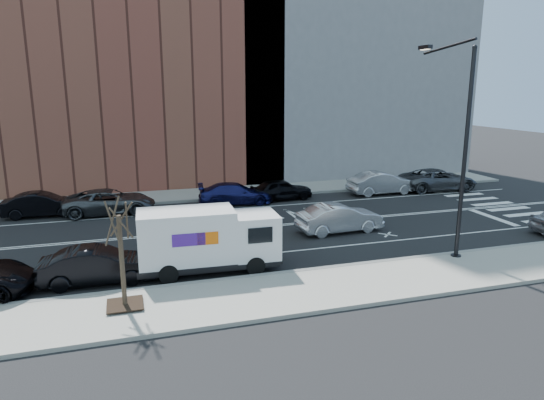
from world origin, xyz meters
TOP-DOWN VIEW (x-y plane):
  - ground at (0.00, 0.00)m, footprint 120.00×120.00m
  - sidewalk_near at (0.00, -8.80)m, footprint 44.00×3.60m
  - sidewalk_far at (0.00, 8.80)m, footprint 44.00×3.60m
  - curb_near at (0.00, -7.00)m, footprint 44.00×0.25m
  - curb_far at (0.00, 7.00)m, footprint 44.00×0.25m
  - crosswalk at (16.00, 0.00)m, footprint 3.00×14.00m
  - road_markings at (0.00, 0.00)m, footprint 40.00×8.60m
  - bldg_brick at (-8.00, 15.60)m, footprint 26.00×10.00m
  - bldg_concrete at (12.00, 15.60)m, footprint 20.00×10.00m
  - streetlight at (7.00, -6.91)m, footprint 0.44×4.02m
  - street_tree at (-7.00, -8.40)m, footprint 1.20×1.20m
  - fedex_van at (-3.68, -5.60)m, footprint 5.83×2.24m
  - far_parked_b at (-11.49, 5.85)m, footprint 4.38×1.61m
  - far_parked_c at (-7.73, 5.37)m, footprint 5.32×2.49m
  - far_parked_d at (-0.00, 5.61)m, footprint 4.93×2.50m
  - far_parked_e at (3.20, 5.83)m, footprint 4.31×2.01m
  - far_parked_f at (10.59, 5.50)m, footprint 4.86×1.75m
  - far_parked_g at (15.20, 5.48)m, footprint 5.81×2.97m
  - driving_sedan at (3.83, -2.10)m, footprint 4.61×1.85m
  - near_parked_rear_a at (-7.94, -5.60)m, footprint 4.37×1.68m

SIDE VIEW (x-z plane):
  - ground at x=0.00m, z-range 0.00..0.00m
  - crosswalk at x=16.00m, z-range 0.00..0.01m
  - road_markings at x=0.00m, z-range 0.00..0.01m
  - sidewalk_near at x=0.00m, z-range 0.00..0.15m
  - sidewalk_far at x=0.00m, z-range 0.00..0.15m
  - curb_near at x=0.00m, z-range 0.00..0.17m
  - curb_far at x=0.00m, z-range 0.00..0.17m
  - far_parked_d at x=0.00m, z-range 0.00..1.37m
  - near_parked_rear_a at x=-7.94m, z-range 0.00..1.42m
  - far_parked_e at x=3.20m, z-range 0.00..1.43m
  - far_parked_b at x=-11.49m, z-range 0.00..1.43m
  - far_parked_c at x=-7.73m, z-range 0.00..1.47m
  - driving_sedan at x=3.83m, z-range 0.00..1.49m
  - far_parked_g at x=15.20m, z-range 0.00..1.57m
  - far_parked_f at x=10.59m, z-range 0.00..1.59m
  - fedex_van at x=-3.68m, z-range 0.07..2.69m
  - street_tree at x=-7.00m, z-range -0.42..3.33m
  - streetlight at x=7.00m, z-range 0.41..9.75m
  - bldg_brick at x=-8.00m, z-range 0.00..22.00m
  - bldg_concrete at x=12.00m, z-range 0.00..26.00m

